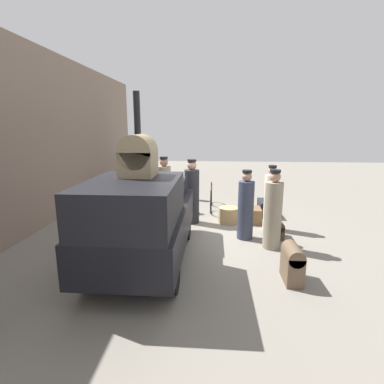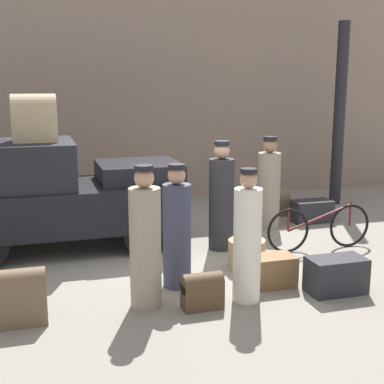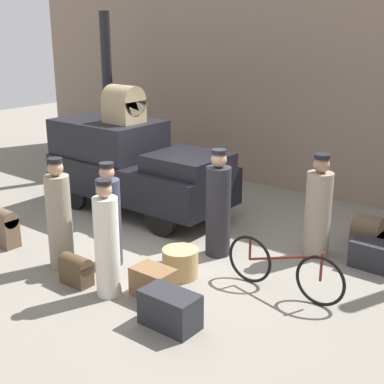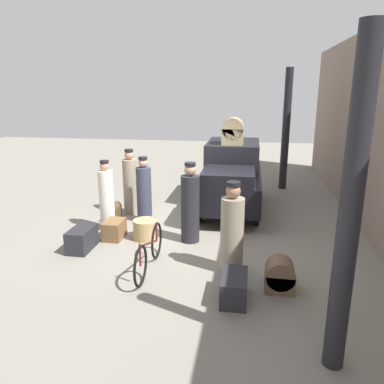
# 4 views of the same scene
# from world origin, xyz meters

# --- Properties ---
(ground_plane) EXTENTS (30.00, 30.00, 0.00)m
(ground_plane) POSITION_xyz_m (0.00, 0.00, 0.00)
(ground_plane) COLOR gray
(station_building_facade) EXTENTS (16.00, 0.15, 4.50)m
(station_building_facade) POSITION_xyz_m (0.00, 4.08, 2.25)
(station_building_facade) COLOR gray
(station_building_facade) RESTS_ON ground
(canopy_pillar_left) EXTENTS (0.24, 0.24, 3.78)m
(canopy_pillar_left) POSITION_xyz_m (-4.13, 2.51, 1.89)
(canopy_pillar_left) COLOR black
(canopy_pillar_left) RESTS_ON ground
(canopy_pillar_right) EXTENTS (0.24, 0.24, 3.78)m
(canopy_pillar_right) POSITION_xyz_m (4.10, 2.51, 1.89)
(canopy_pillar_right) COLOR black
(canopy_pillar_right) RESTS_ON ground
(truck) EXTENTS (3.66, 1.55, 1.71)m
(truck) POSITION_xyz_m (-1.83, 0.95, 0.92)
(truck) COLOR black
(truck) RESTS_ON ground
(bicycle) EXTENTS (1.77, 0.04, 0.74)m
(bicycle) POSITION_xyz_m (2.14, -0.26, 0.36)
(bicycle) COLOR black
(bicycle) RESTS_ON ground
(wicker_basket) EXTENTS (0.52, 0.52, 0.42)m
(wicker_basket) POSITION_xyz_m (0.72, -0.74, 0.21)
(wicker_basket) COLOR tan
(wicker_basket) RESTS_ON ground
(porter_lifting_near_truck) EXTENTS (0.37, 0.37, 1.69)m
(porter_lifting_near_truck) POSITION_xyz_m (-0.89, -1.58, 0.77)
(porter_lifting_near_truck) COLOR gray
(porter_lifting_near_truck) RESTS_ON ground
(porter_carrying_trunk) EXTENTS (0.41, 0.41, 1.64)m
(porter_carrying_trunk) POSITION_xyz_m (1.92, 1.18, 0.74)
(porter_carrying_trunk) COLOR gray
(porter_carrying_trunk) RESTS_ON ground
(porter_with_bicycle) EXTENTS (0.39, 0.39, 1.71)m
(porter_with_bicycle) POSITION_xyz_m (0.69, 0.24, 0.78)
(porter_with_bicycle) COLOR #232328
(porter_with_bicycle) RESTS_ON ground
(conductor_in_dark_uniform) EXTENTS (0.33, 0.33, 1.62)m
(conductor_in_dark_uniform) POSITION_xyz_m (0.31, -1.75, 0.75)
(conductor_in_dark_uniform) COLOR silver
(conductor_in_dark_uniform) RESTS_ON ground
(porter_standing_middle) EXTENTS (0.36, 0.36, 1.60)m
(porter_standing_middle) POSITION_xyz_m (-0.38, -1.07, 0.73)
(porter_standing_middle) COLOR #33384C
(porter_standing_middle) RESTS_ON ground
(suitcase_tan_flat) EXTENTS (0.74, 0.40, 0.41)m
(suitcase_tan_flat) POSITION_xyz_m (2.86, 1.28, 0.20)
(suitcase_tan_flat) COLOR #232328
(suitcase_tan_flat) RESTS_ON ground
(trunk_wicker_pale) EXTENTS (0.47, 0.25, 0.43)m
(trunk_wicker_pale) POSITION_xyz_m (-0.28, -1.83, 0.22)
(trunk_wicker_pale) COLOR #4C3823
(trunk_wicker_pale) RESTS_ON ground
(suitcase_small_leather) EXTENTS (0.56, 0.38, 0.40)m
(suitcase_small_leather) POSITION_xyz_m (0.81, -1.41, 0.20)
(suitcase_small_leather) COLOR brown
(suitcase_small_leather) RESTS_ON ground
(trunk_large_brown) EXTENTS (0.44, 0.46, 0.54)m
(trunk_large_brown) POSITION_xyz_m (2.46, 1.99, 0.25)
(trunk_large_brown) COLOR brown
(trunk_large_brown) RESTS_ON ground
(trunk_barrel_dark) EXTENTS (0.56, 0.28, 0.63)m
(trunk_barrel_dark) POSITION_xyz_m (-2.30, -1.66, 0.34)
(trunk_barrel_dark) COLOR brown
(trunk_barrel_dark) RESTS_ON ground
(trunk_umber_medium) EXTENTS (0.72, 0.40, 0.45)m
(trunk_umber_medium) POSITION_xyz_m (1.48, -1.85, 0.22)
(trunk_umber_medium) COLOR #232328
(trunk_umber_medium) RESTS_ON ground
(trunk_on_truck_roof) EXTENTS (0.65, 0.56, 0.70)m
(trunk_on_truck_roof) POSITION_xyz_m (-2.03, 0.95, 2.05)
(trunk_on_truck_roof) COLOR #9E8966
(trunk_on_truck_roof) RESTS_ON truck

